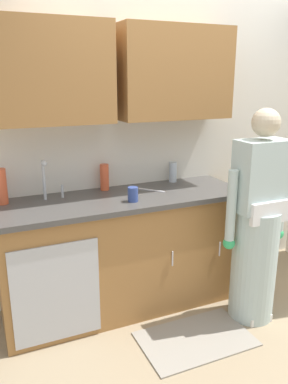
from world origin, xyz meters
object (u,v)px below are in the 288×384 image
(person_at_sink, at_px, (256,234))
(sink, at_px, (55,206))
(bottle_water_tall, at_px, (104,177))
(knife_on_counter, at_px, (151,190))
(bottle_water_short, at_px, (1,187))
(cup_by_sink, at_px, (133,194))
(bottle_cleaner_spray, at_px, (173,172))

(person_at_sink, bearing_deg, sink, 157.90)
(bottle_water_tall, relative_size, knife_on_counter, 0.88)
(bottle_water_short, relative_size, cup_by_sink, 2.39)
(cup_by_sink, relative_size, knife_on_counter, 0.45)
(bottle_cleaner_spray, distance_m, bottle_water_short, 1.42)
(bottle_water_short, distance_m, cup_by_sink, 0.95)
(sink, relative_size, bottle_water_short, 1.93)
(cup_by_sink, bearing_deg, knife_on_counter, 41.35)
(sink, xyz_separation_m, bottle_water_tall, (0.45, 0.22, 0.12))
(person_at_sink, bearing_deg, bottle_water_tall, 140.01)
(bottle_water_tall, height_order, knife_on_counter, bottle_water_tall)
(bottle_cleaner_spray, xyz_separation_m, bottle_water_tall, (-0.63, -0.01, 0.02))
(bottle_water_tall, distance_m, knife_on_counter, 0.39)
(sink, relative_size, knife_on_counter, 2.08)
(person_at_sink, relative_size, bottle_water_tall, 7.64)
(person_at_sink, relative_size, bottle_water_short, 6.24)
(bottle_cleaner_spray, bearing_deg, knife_on_counter, -149.54)
(bottle_cleaner_spray, bearing_deg, person_at_sink, -69.01)
(bottle_cleaner_spray, xyz_separation_m, knife_on_counter, (-0.29, -0.17, -0.08))
(sink, distance_m, bottle_water_short, 0.40)
(bottle_water_tall, bearing_deg, person_at_sink, -39.99)
(bottle_water_short, xyz_separation_m, knife_on_counter, (1.13, -0.11, -0.13))
(sink, xyz_separation_m, knife_on_counter, (0.79, 0.05, 0.02))
(cup_by_sink, distance_m, knife_on_counter, 0.33)
(person_at_sink, height_order, bottle_water_tall, person_at_sink)
(bottle_water_tall, relative_size, bottle_water_short, 0.82)
(knife_on_counter, bearing_deg, bottle_cleaner_spray, -100.46)
(sink, relative_size, bottle_cleaner_spray, 2.85)
(knife_on_counter, bearing_deg, bottle_water_tall, 22.95)
(sink, relative_size, bottle_water_tall, 2.36)
(bottle_water_tall, distance_m, bottle_water_short, 0.79)
(bottle_water_tall, bearing_deg, knife_on_counter, -26.13)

